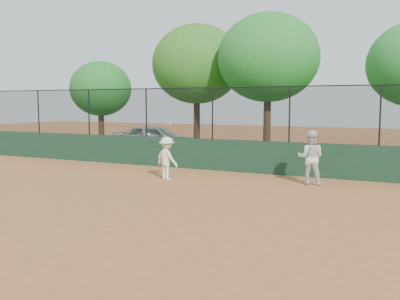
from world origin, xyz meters
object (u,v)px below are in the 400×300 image
at_px(player_second, 311,157).
at_px(tree_0, 100,89).
at_px(parked_car, 156,139).
at_px(player_main, 167,158).
at_px(tree_2, 268,58).
at_px(tree_1, 197,64).

height_order(player_second, tree_0, tree_0).
bearing_deg(parked_car, player_main, -157.04).
height_order(parked_car, tree_2, tree_2).
distance_m(player_second, tree_2, 8.69).
relative_size(player_second, player_main, 0.89).
height_order(player_second, tree_2, tree_2).
height_order(parked_car, player_main, player_main).
distance_m(player_second, tree_1, 12.04).
bearing_deg(player_second, tree_2, -69.77).
height_order(player_main, tree_2, tree_2).
height_order(player_second, player_main, player_main).
relative_size(player_second, tree_2, 0.25).
distance_m(parked_car, player_second, 10.55).
bearing_deg(tree_2, tree_1, 164.66).
distance_m(tree_0, tree_1, 6.11).
distance_m(tree_0, tree_2, 10.43).
xyz_separation_m(tree_1, tree_2, (4.44, -1.22, 0.05)).
height_order(player_main, tree_0, tree_0).
bearing_deg(tree_1, tree_2, -15.34).
distance_m(player_main, tree_0, 12.87).
bearing_deg(player_second, player_main, 7.93).
distance_m(parked_car, tree_0, 5.83).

